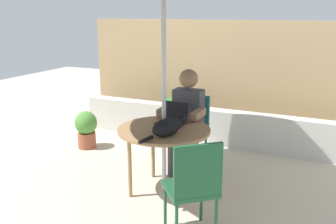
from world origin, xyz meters
name	(u,v)px	position (x,y,z in m)	size (l,w,h in m)	color
ground_plane	(164,191)	(0.00, 0.00, 0.00)	(14.00, 14.00, 0.00)	beige
fence_back	(226,78)	(0.00, 2.24, 0.87)	(4.60, 0.08, 1.74)	tan
planter_wall_low	(212,127)	(0.00, 1.63, 0.26)	(4.14, 0.20, 0.52)	beige
patio_table	(164,134)	(0.00, 0.00, 0.64)	(0.96, 0.96, 0.70)	#9E754C
chair_occupied	(191,126)	(0.00, 0.77, 0.51)	(0.40, 0.40, 0.88)	#1E606B
chair_empty	(194,183)	(0.59, -0.69, 0.51)	(0.56, 0.56, 0.88)	#194C2D
person_seated	(186,115)	(0.00, 0.61, 0.69)	(0.48, 0.48, 1.22)	#3F3F47
laptop	(173,117)	(0.00, 0.23, 0.76)	(0.31, 0.27, 0.21)	black
cat	(169,126)	(0.13, -0.16, 0.78)	(0.28, 0.63, 0.17)	black
potted_plant_near_fence	(171,114)	(-0.77, 1.89, 0.30)	(0.37, 0.37, 0.56)	#33383D
potted_plant_by_chair	(86,128)	(-1.55, 0.74, 0.29)	(0.31, 0.31, 0.53)	#9E5138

